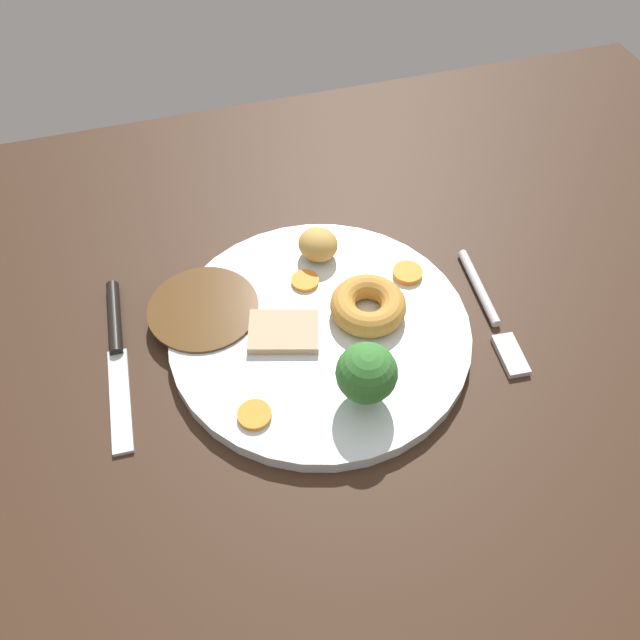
% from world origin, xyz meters
% --- Properties ---
extents(dining_table, '(1.20, 0.84, 0.04)m').
position_xyz_m(dining_table, '(0.00, 0.00, 0.02)').
color(dining_table, '#382316').
rests_on(dining_table, ground).
extents(dinner_plate, '(0.27, 0.27, 0.01)m').
position_xyz_m(dinner_plate, '(-0.03, -0.03, 0.04)').
color(dinner_plate, white).
rests_on(dinner_plate, dining_table).
extents(gravy_pool, '(0.10, 0.10, 0.00)m').
position_xyz_m(gravy_pool, '(0.06, -0.08, 0.05)').
color(gravy_pool, '#563819').
rests_on(gravy_pool, dinner_plate).
extents(meat_slice_main, '(0.07, 0.06, 0.01)m').
position_xyz_m(meat_slice_main, '(0.00, -0.03, 0.05)').
color(meat_slice_main, tan).
rests_on(meat_slice_main, dinner_plate).
extents(yorkshire_pudding, '(0.07, 0.07, 0.02)m').
position_xyz_m(yorkshire_pudding, '(-0.08, -0.03, 0.06)').
color(yorkshire_pudding, '#C68938').
rests_on(yorkshire_pudding, dinner_plate).
extents(roast_potato_left, '(0.05, 0.05, 0.03)m').
position_xyz_m(roast_potato_left, '(-0.06, -0.12, 0.07)').
color(roast_potato_left, tan).
rests_on(roast_potato_left, dinner_plate).
extents(carrot_coin_front, '(0.03, 0.03, 0.00)m').
position_xyz_m(carrot_coin_front, '(0.04, 0.05, 0.05)').
color(carrot_coin_front, orange).
rests_on(carrot_coin_front, dinner_plate).
extents(carrot_coin_back, '(0.03, 0.03, 0.01)m').
position_xyz_m(carrot_coin_back, '(-0.13, -0.07, 0.05)').
color(carrot_coin_back, orange).
rests_on(carrot_coin_back, dinner_plate).
extents(carrot_coin_side, '(0.03, 0.03, 0.00)m').
position_xyz_m(carrot_coin_side, '(-0.04, -0.09, 0.05)').
color(carrot_coin_side, orange).
rests_on(carrot_coin_side, dinner_plate).
extents(broccoli_floret, '(0.05, 0.05, 0.06)m').
position_xyz_m(broccoli_floret, '(-0.05, 0.05, 0.08)').
color(broccoli_floret, '#8CB766').
rests_on(broccoli_floret, dinner_plate).
extents(fork, '(0.03, 0.15, 0.01)m').
position_xyz_m(fork, '(-0.19, -0.01, 0.04)').
color(fork, silver).
rests_on(fork, dining_table).
extents(knife, '(0.02, 0.19, 0.01)m').
position_xyz_m(knife, '(0.15, -0.07, 0.04)').
color(knife, black).
rests_on(knife, dining_table).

